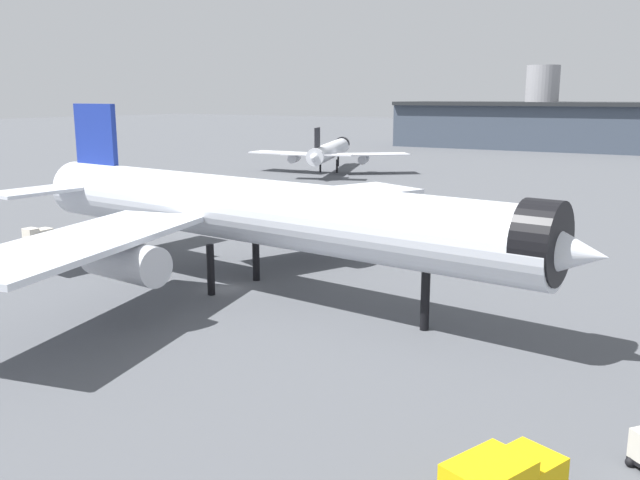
{
  "coord_description": "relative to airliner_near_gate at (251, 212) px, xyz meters",
  "views": [
    {
      "loc": [
        38.45,
        -44.14,
        16.81
      ],
      "look_at": [
        9.74,
        0.36,
        5.54
      ],
      "focal_mm": 37.99,
      "sensor_mm": 36.0,
      "label": 1
    }
  ],
  "objects": [
    {
      "name": "ground",
      "position": [
        -2.42,
        -0.82,
        -7.08
      ],
      "size": [
        900.0,
        900.0,
        0.0
      ],
      "primitive_type": "plane",
      "color": "#4C4F54"
    },
    {
      "name": "airliner_near_gate",
      "position": [
        0.0,
        0.0,
        0.0
      ],
      "size": [
        58.43,
        53.25,
        16.08
      ],
      "rotation": [
        0.0,
        0.0,
        -0.06
      ],
      "color": "silver",
      "rests_on": "ground"
    },
    {
      "name": "airliner_far_taxiway",
      "position": [
        -45.7,
        85.81,
        -2.43
      ],
      "size": [
        34.54,
        38.55,
        10.56
      ],
      "rotation": [
        0.0,
        0.0,
        1.95
      ],
      "color": "silver",
      "rests_on": "ground"
    },
    {
      "name": "baggage_tug_wing",
      "position": [
        -33.79,
        2.22,
        -6.11
      ],
      "size": [
        1.92,
        3.22,
        1.85
      ],
      "rotation": [
        0.0,
        0.0,
        4.7
      ],
      "color": "black",
      "rests_on": "ground"
    },
    {
      "name": "traffic_cone_near_nose",
      "position": [
        -0.97,
        31.52,
        -6.78
      ],
      "size": [
        0.48,
        0.48,
        0.6
      ],
      "primitive_type": "cone",
      "color": "#F2600C",
      "rests_on": "ground"
    }
  ]
}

